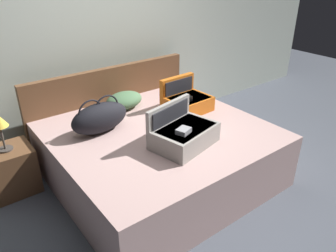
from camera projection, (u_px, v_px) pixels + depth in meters
The scene contains 9 objects.
ground_plane at pixel (184, 196), 3.21m from camera, with size 12.00×12.00×0.00m, color #4C515B.
back_wall at pixel (95, 34), 3.79m from camera, with size 8.00×0.10×2.60m, color #B7C1B2.
bed at pixel (160, 154), 3.37m from camera, with size 2.01×1.90×0.56m, color #BC9993.
headboard at pixel (112, 106), 3.98m from camera, with size 2.05×0.08×0.96m, color brown.
hard_case_large at pixel (184, 133), 2.93m from camera, with size 0.65×0.52×0.37m.
hard_case_medium at pixel (186, 101), 3.62m from camera, with size 0.48×0.43×0.35m.
duffel_bag at pixel (100, 118), 3.14m from camera, with size 0.61×0.30×0.36m.
pillow_near_headboard at pixel (124, 100), 3.69m from camera, with size 0.45×0.32×0.18m, color #4C724C.
nightstand at pixel (11, 170), 3.19m from camera, with size 0.44×0.40×0.47m, color brown.
Camera 1 is at (-1.67, -1.93, 2.07)m, focal length 35.01 mm.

